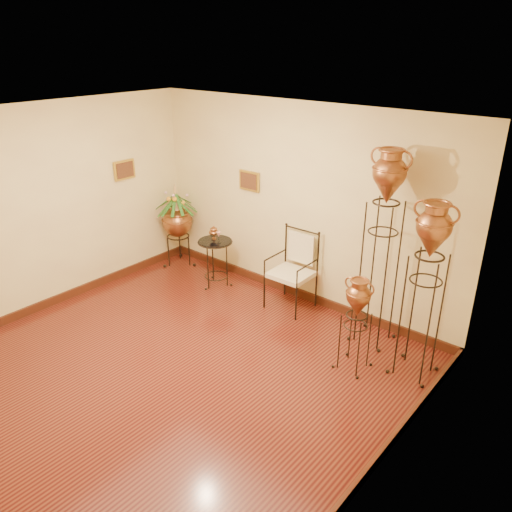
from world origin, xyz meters
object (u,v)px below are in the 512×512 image
Objects in this scene: amphora_mid at (424,291)px; side_table at (216,262)px; amphora_tall at (381,248)px; armchair at (291,271)px; planter_urn at (177,219)px.

amphora_mid is 3.33m from side_table.
amphora_tall is 1.19× the size of amphora_mid.
armchair is (-1.98, 0.31, -0.49)m from amphora_mid.
amphora_mid is at bearing -10.32° from armchair.
amphora_mid is at bearing -2.40° from side_table.
amphora_mid is 4.32m from planter_urn.
armchair reaches higher than side_table.
planter_urn reaches higher than side_table.
planter_urn is at bearing 175.81° from amphora_mid.
side_table is (1.04, -0.18, -0.41)m from planter_urn.
side_table is (-2.58, -0.18, -0.87)m from amphora_tall.
planter_urn is at bearing 170.27° from side_table.
amphora_mid is at bearing -4.19° from planter_urn.
armchair is at bearing -180.00° from amphora_tall.
side_table is (-1.28, -0.18, -0.17)m from armchair.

